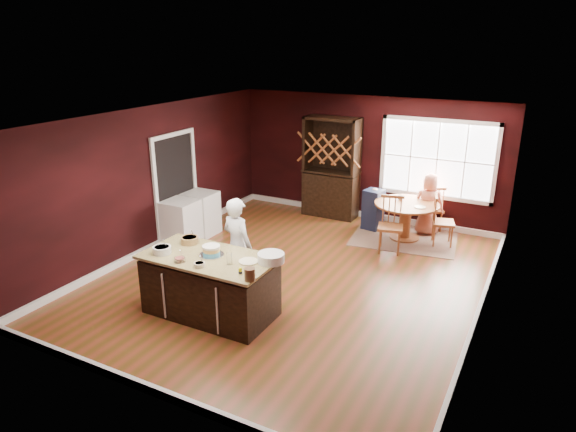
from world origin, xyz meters
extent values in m
plane|color=brown|center=(0.00, 0.00, 0.00)|extent=(7.00, 7.00, 0.00)
plane|color=white|center=(0.00, 0.00, 2.70)|extent=(7.00, 7.00, 0.00)
plane|color=black|center=(0.00, 3.50, 1.35)|extent=(6.00, 0.00, 6.00)
plane|color=black|center=(0.00, -3.50, 1.35)|extent=(6.00, 0.00, 6.00)
plane|color=black|center=(-3.00, 0.00, 1.35)|extent=(0.00, 7.00, 7.00)
plane|color=black|center=(3.00, 0.00, 1.35)|extent=(0.00, 7.00, 7.00)
cube|color=black|center=(-0.54, -1.66, 0.41)|extent=(1.85, 0.93, 0.83)
cube|color=tan|center=(-0.54, -1.66, 0.90)|extent=(1.93, 1.01, 0.04)
cylinder|color=brown|center=(1.17, 2.60, 0.02)|extent=(0.59, 0.59, 0.04)
cylinder|color=brown|center=(1.17, 2.60, 0.35)|extent=(0.21, 0.21, 0.67)
cylinder|color=brown|center=(1.17, 2.60, 0.73)|extent=(1.27, 1.27, 0.04)
imported|color=silver|center=(-0.57, -0.87, 0.78)|extent=(0.64, 0.49, 1.57)
cylinder|color=white|center=(-1.20, -1.88, 0.97)|extent=(0.26, 0.26, 0.10)
cylinder|color=#A08450|center=(-1.08, -1.39, 0.97)|extent=(0.27, 0.27, 0.10)
cylinder|color=silver|center=(-0.78, -2.00, 0.95)|extent=(0.16, 0.16, 0.06)
cylinder|color=beige|center=(-0.44, -2.00, 0.95)|extent=(0.15, 0.15, 0.06)
cylinder|color=silver|center=(-0.13, -1.74, 1.00)|extent=(0.08, 0.08, 0.16)
cylinder|color=#F2EFCB|center=(0.07, -1.56, 0.93)|extent=(0.27, 0.27, 0.02)
cylinder|color=white|center=(0.34, -1.42, 0.98)|extent=(0.37, 0.37, 0.13)
cylinder|color=brown|center=(0.38, -2.03, 1.00)|extent=(0.14, 0.14, 0.17)
cube|color=brown|center=(1.17, 2.60, 0.01)|extent=(2.21, 1.82, 0.01)
imported|color=#C46F55|center=(1.49, 3.09, 0.64)|extent=(0.70, 0.54, 1.28)
cylinder|color=beige|center=(1.46, 2.46, 0.76)|extent=(0.22, 0.22, 0.02)
imported|color=white|center=(0.98, 2.77, 0.80)|extent=(0.15, 0.15, 0.09)
cube|color=black|center=(-0.74, 3.22, 1.12)|extent=(1.22, 0.51, 2.24)
cube|color=white|center=(-2.64, 0.28, 0.44)|extent=(0.61, 0.59, 0.89)
cube|color=white|center=(-2.64, 0.92, 0.44)|extent=(0.61, 0.59, 0.88)
camera|label=1|loc=(3.58, -7.06, 3.88)|focal=32.00mm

